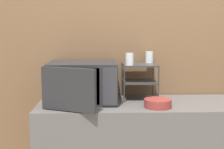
{
  "coord_description": "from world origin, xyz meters",
  "views": [
    {
      "loc": [
        -0.47,
        -2.01,
        1.47
      ],
      "look_at": [
        -0.39,
        0.32,
        1.14
      ],
      "focal_mm": 50.0,
      "sensor_mm": 36.0,
      "label": 1
    }
  ],
  "objects_px": {
    "microwave": "(82,83)",
    "glass_back_right": "(149,57)",
    "dish_rack": "(139,74)",
    "bowl": "(158,103)",
    "glass_front_left": "(130,59)"
  },
  "relations": [
    {
      "from": "dish_rack",
      "to": "glass_back_right",
      "type": "relative_size",
      "value": 2.96
    },
    {
      "from": "microwave",
      "to": "glass_front_left",
      "type": "distance_m",
      "value": 0.4
    },
    {
      "from": "microwave",
      "to": "glass_back_right",
      "type": "bearing_deg",
      "value": 19.9
    },
    {
      "from": "glass_front_left",
      "to": "bowl",
      "type": "xyz_separation_m",
      "value": [
        0.19,
        -0.21,
        -0.3
      ]
    },
    {
      "from": "dish_rack",
      "to": "microwave",
      "type": "bearing_deg",
      "value": -166.91
    },
    {
      "from": "microwave",
      "to": "glass_back_right",
      "type": "height_order",
      "value": "glass_back_right"
    },
    {
      "from": "bowl",
      "to": "microwave",
      "type": "bearing_deg",
      "value": 161.64
    },
    {
      "from": "microwave",
      "to": "dish_rack",
      "type": "bearing_deg",
      "value": 13.09
    },
    {
      "from": "dish_rack",
      "to": "bowl",
      "type": "bearing_deg",
      "value": -71.11
    },
    {
      "from": "microwave",
      "to": "glass_front_left",
      "type": "height_order",
      "value": "glass_front_left"
    },
    {
      "from": "dish_rack",
      "to": "glass_back_right",
      "type": "bearing_deg",
      "value": 45.09
    },
    {
      "from": "glass_back_right",
      "to": "bowl",
      "type": "xyz_separation_m",
      "value": [
        0.01,
        -0.38,
        -0.3
      ]
    },
    {
      "from": "microwave",
      "to": "dish_rack",
      "type": "distance_m",
      "value": 0.46
    },
    {
      "from": "glass_front_left",
      "to": "bowl",
      "type": "height_order",
      "value": "glass_front_left"
    },
    {
      "from": "microwave",
      "to": "bowl",
      "type": "xyz_separation_m",
      "value": [
        0.55,
        -0.18,
        -0.12
      ]
    }
  ]
}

